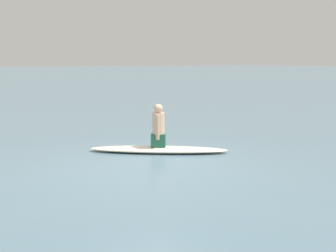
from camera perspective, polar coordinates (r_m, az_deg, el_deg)
The scene contains 3 objects.
ground_plane at distance 7.98m, azimuth -2.72°, elevation -5.48°, with size 400.00×400.00×0.00m, color slate.
surfboard at distance 9.22m, azimuth -1.29°, elevation -3.16°, with size 3.00×0.60×0.12m, color silver.
person_paddler at distance 9.13m, azimuth -1.30°, elevation -0.20°, with size 0.39×0.39×0.93m.
Camera 1 is at (4.11, 6.56, 1.93)m, focal length 45.43 mm.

